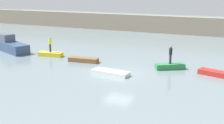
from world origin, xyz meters
TOP-DOWN VIEW (x-y plane):
  - ground_plane at (0.00, 0.00)m, footprint 120.00×120.00m
  - embankment_wall at (0.00, 25.87)m, footprint 80.00×1.20m
  - motorboat at (-16.10, 3.82)m, footprint 6.52×4.20m
  - rowboat_yellow at (-9.95, 3.48)m, footprint 2.92×1.30m
  - rowboat_brown at (-5.17, 2.64)m, footprint 3.29×1.23m
  - rowboat_white at (-0.61, -0.47)m, footprint 3.64×1.49m
  - rowboat_green at (3.91, 3.55)m, footprint 2.89×2.24m
  - rowboat_red at (8.51, 2.94)m, footprint 3.83×2.00m
  - person_dark_shirt at (3.91, 3.55)m, footprint 0.32×0.32m
  - person_hiviz_shirt at (-9.95, 3.48)m, footprint 0.32×0.32m

SIDE VIEW (x-z plane):
  - ground_plane at x=0.00m, z-range 0.00..0.00m
  - rowboat_white at x=-0.61m, z-range 0.00..0.37m
  - rowboat_red at x=8.51m, z-range 0.00..0.45m
  - rowboat_brown at x=-5.17m, z-range 0.00..0.47m
  - rowboat_yellow at x=-9.95m, z-range 0.00..0.47m
  - rowboat_green at x=3.91m, z-range 0.00..0.54m
  - motorboat at x=-16.10m, z-range -0.30..1.74m
  - person_hiviz_shirt at x=-9.95m, z-range 0.58..2.33m
  - embankment_wall at x=0.00m, z-range 0.00..2.94m
  - person_dark_shirt at x=3.91m, z-range 0.65..2.42m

